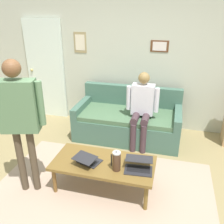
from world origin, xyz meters
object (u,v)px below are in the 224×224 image
interior_door (46,70)px  person_standing (19,113)px  coffee_table (104,164)px  person_seated (142,106)px  laptop_center (139,166)px  laptop_left (88,160)px  couch (128,121)px  french_press (116,161)px

interior_door → person_standing: interior_door is taller
coffee_table → person_seated: size_ratio=1.03×
laptop_center → person_standing: bearing=9.7°
laptop_left → person_seated: bearing=-110.2°
couch → person_seated: size_ratio=1.46×
laptop_left → person_seated: 1.44m
laptop_left → laptop_center: laptop_center is taller
laptop_left → person_seated: (-0.49, -1.33, 0.28)m
laptop_left → french_press: size_ratio=1.32×
laptop_center → french_press: bearing=17.3°
couch → laptop_left: (0.22, 1.56, 0.15)m
person_standing → person_seated: person_standing is taller
couch → person_seated: (-0.27, 0.23, 0.42)m
laptop_left → laptop_center: size_ratio=1.03×
couch → coffee_table: bearing=88.7°
coffee_table → couch: bearing=-91.3°
couch → french_press: couch is taller
interior_door → laptop_center: 3.12m
couch → laptop_left: size_ratio=5.01×
interior_door → laptop_center: (-2.31, 2.02, -0.57)m
couch → interior_door: bearing=-14.8°
laptop_left → french_press: 0.40m
laptop_center → person_standing: size_ratio=0.21×
interior_door → coffee_table: interior_door is taller
laptop_left → laptop_center: bearing=-176.9°
interior_door → couch: 2.07m
coffee_table → french_press: size_ratio=4.68×
laptop_center → french_press: 0.29m
person_standing → interior_door: bearing=-68.1°
couch → laptop_center: bearing=105.7°
laptop_left → french_press: (-0.39, 0.05, 0.08)m
coffee_table → interior_door: bearing=-47.1°
french_press → person_seated: bearing=-94.2°
french_press → laptop_center: bearing=-162.7°
couch → coffee_table: size_ratio=1.41×
interior_door → laptop_center: size_ratio=5.64×
interior_door → couch: (-1.88, 0.50, -0.72)m
couch → french_press: 1.63m
interior_door → couch: size_ratio=1.10×
laptop_left → person_standing: 1.02m
person_standing → french_press: bearing=-172.1°
interior_door → laptop_center: interior_door is taller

